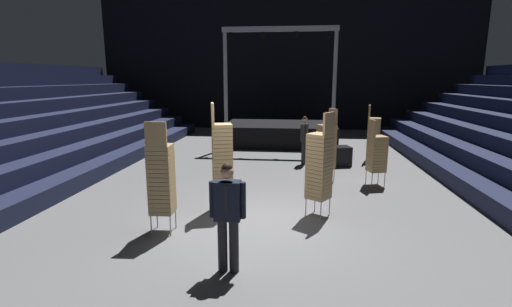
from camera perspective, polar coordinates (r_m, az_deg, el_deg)
ground_plane at (r=7.94m, az=0.40°, el=-11.00°), size 22.00×30.00×0.10m
arena_end_wall at (r=22.33m, az=4.50°, el=14.11°), size 22.00×0.30×8.00m
stage_riser at (r=17.12m, az=3.73°, el=3.37°), size 5.02×3.35×5.04m
man_with_tie at (r=5.71m, az=-4.41°, el=-8.94°), size 0.57×0.24×1.76m
chair_stack_front_left at (r=10.91m, az=18.16°, el=0.13°), size 0.54×0.54×1.88m
chair_stack_front_right at (r=8.31m, az=-5.28°, el=-0.72°), size 0.54×0.54×2.48m
chair_stack_mid_left at (r=8.10m, az=9.79°, el=-1.78°), size 0.61×0.61×2.31m
chair_stack_mid_right at (r=14.13m, az=17.72°, el=3.00°), size 0.53×0.53×2.05m
chair_stack_mid_centre at (r=7.37m, az=-14.46°, el=-3.66°), size 0.46×0.46×2.22m
chair_stack_rear_left at (r=11.02m, az=10.84°, el=1.27°), size 0.59×0.59×2.14m
crew_worker_near_stage at (r=13.04m, az=7.50°, el=2.49°), size 0.29×0.57×1.71m
equipment_road_case at (r=13.14m, az=12.39°, el=-0.39°), size 1.02×0.81×0.67m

